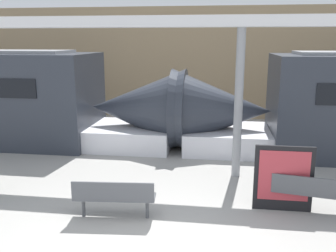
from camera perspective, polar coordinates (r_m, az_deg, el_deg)
ground_plane at (r=6.80m, az=-4.13°, el=-18.46°), size 60.00×60.00×0.00m
station_wall at (r=17.34m, az=3.90°, el=9.54°), size 56.00×0.20×5.00m
bench_near at (r=7.69m, az=-8.23°, el=-10.43°), size 1.67×0.58×0.83m
bench_far at (r=8.39m, az=21.45°, el=-9.18°), size 1.78×0.75×0.83m
poster_board at (r=8.26m, az=17.18°, el=-7.63°), size 1.21×0.07×1.42m
support_column_near at (r=9.76m, az=10.69°, el=3.23°), size 0.22×0.22×3.85m
canopy_beam at (r=9.64m, az=11.22°, el=15.42°), size 28.00×0.60×0.28m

